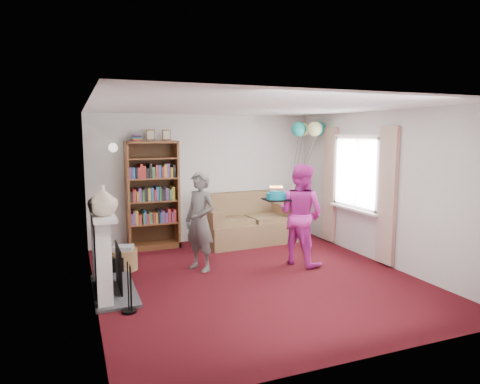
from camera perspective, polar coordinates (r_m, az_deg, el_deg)
name	(u,v)px	position (r m, az deg, el deg)	size (l,w,h in m)	color
ground	(255,278)	(6.49, 1.99, -11.37)	(5.00, 5.00, 0.00)	#350808
wall_back	(205,178)	(8.53, -4.71, 1.85)	(4.50, 0.02, 2.50)	silver
wall_left	(90,204)	(5.69, -19.32, -1.55)	(0.02, 5.00, 2.50)	silver
wall_right	(381,188)	(7.39, 18.34, 0.55)	(0.02, 5.00, 2.50)	silver
ceiling	(256,107)	(6.14, 2.10, 11.29)	(4.50, 5.00, 0.01)	white
fireplace	(106,256)	(6.04, -17.43, -8.11)	(0.55, 1.80, 1.12)	#3F3F42
window_bay	(356,186)	(7.82, 15.21, 0.72)	(0.14, 2.02, 2.20)	white
wall_sconce	(113,148)	(8.02, -16.57, 5.69)	(0.16, 0.23, 0.16)	gold
bookcase	(152,196)	(8.12, -11.63, -0.54)	(0.95, 0.42, 2.21)	#472B14
sofa	(247,224)	(8.51, 0.91, -4.25)	(1.81, 0.96, 0.96)	brown
wicker_basket	(123,259)	(7.04, -15.30, -8.60)	(0.44, 0.44, 0.39)	#A87A4E
person_striped	(200,221)	(6.69, -5.35, -3.91)	(0.57, 0.37, 1.55)	black
person_magenta	(301,214)	(7.04, 8.10, -2.97)	(0.80, 0.62, 1.65)	#CC289E
birthday_cake	(276,196)	(6.84, 4.85, -0.53)	(0.37, 0.37, 0.22)	black
balloons	(309,129)	(8.56, 9.13, 8.30)	(0.76, 0.73, 1.68)	#3F3F3F
mantel_vase	(103,200)	(5.54, -17.84, -1.06)	(0.36, 0.36, 0.38)	beige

